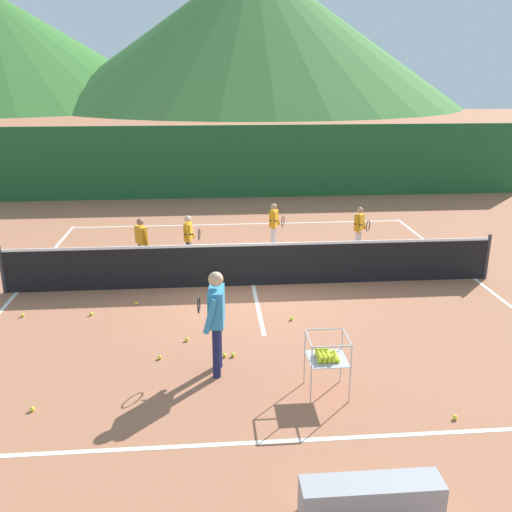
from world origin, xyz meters
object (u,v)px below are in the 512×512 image
at_px(tennis_ball_0, 136,303).
at_px(tennis_ball_5, 187,339).
at_px(instructor, 216,313).
at_px(student_3, 360,225).
at_px(student_1, 189,235).
at_px(ball_cart, 326,356).
at_px(tennis_ball_4, 224,355).
at_px(tennis_ball_9, 455,417).
at_px(tennis_ball_7, 233,355).
at_px(tennis_net, 253,264).
at_px(student_0, 141,238).
at_px(courtside_bench, 371,500).
at_px(tennis_ball_1, 23,315).
at_px(tennis_ball_6, 291,319).
at_px(student_2, 274,221).
at_px(tennis_ball_3, 32,409).
at_px(tennis_ball_2, 160,357).
at_px(tennis_ball_8, 91,314).

xyz_separation_m(tennis_ball_0, tennis_ball_5, (1.08, -1.72, 0.00)).
distance_m(instructor, student_3, 7.09).
height_order(student_1, ball_cart, student_1).
height_order(tennis_ball_4, tennis_ball_9, same).
height_order(tennis_ball_4, tennis_ball_7, same).
height_order(tennis_net, tennis_ball_4, tennis_net).
height_order(tennis_net, instructor, instructor).
bearing_deg(student_0, tennis_net, -28.60).
bearing_deg(instructor, tennis_ball_5, 115.09).
xyz_separation_m(tennis_ball_0, tennis_ball_9, (4.80, -4.39, 0.00)).
xyz_separation_m(tennis_ball_4, courtside_bench, (1.43, -3.69, 0.20)).
bearing_deg(tennis_ball_7, student_1, 99.74).
relative_size(tennis_ball_1, tennis_ball_6, 1.00).
xyz_separation_m(tennis_ball_0, tennis_ball_4, (1.72, -2.36, 0.00)).
height_order(student_3, tennis_ball_5, student_3).
height_order(student_3, tennis_ball_6, student_3).
bearing_deg(student_2, student_3, -14.09).
distance_m(tennis_net, tennis_ball_4, 3.38).
relative_size(student_2, tennis_ball_1, 17.78).
distance_m(tennis_net, tennis_ball_1, 4.79).
distance_m(student_2, student_3, 2.24).
xyz_separation_m(tennis_net, tennis_ball_3, (-3.46, -4.61, -0.47)).
bearing_deg(student_0, tennis_ball_6, -46.48).
xyz_separation_m(tennis_net, student_3, (2.96, 2.24, 0.22)).
bearing_deg(student_1, ball_cart, -70.70).
xyz_separation_m(ball_cart, courtside_bench, (-0.02, -2.48, -0.36)).
bearing_deg(tennis_ball_3, tennis_ball_7, 25.14).
distance_m(ball_cart, tennis_ball_7, 1.86).
relative_size(student_2, tennis_ball_4, 17.78).
bearing_deg(tennis_ball_7, tennis_ball_2, 178.89).
height_order(tennis_ball_0, tennis_ball_3, same).
bearing_deg(student_1, tennis_ball_7, -80.26).
distance_m(tennis_ball_1, courtside_bench, 7.72).
relative_size(student_2, ball_cart, 1.34).
height_order(student_3, courtside_bench, student_3).
height_order(student_0, tennis_ball_4, student_0).
distance_m(instructor, tennis_ball_9, 3.70).
relative_size(tennis_ball_0, courtside_bench, 0.05).
bearing_deg(ball_cart, tennis_ball_0, 131.59).
distance_m(tennis_ball_1, tennis_ball_7, 4.44).
bearing_deg(tennis_ball_0, tennis_ball_8, -150.92).
bearing_deg(student_1, instructor, -83.88).
bearing_deg(tennis_ball_6, tennis_ball_0, 161.64).
bearing_deg(student_0, student_3, 8.75).
distance_m(tennis_ball_5, courtside_bench, 4.80).
bearing_deg(tennis_ball_9, tennis_ball_4, 146.56).
xyz_separation_m(instructor, tennis_ball_9, (3.21, -1.57, -0.97)).
height_order(student_2, tennis_ball_5, student_2).
relative_size(student_2, student_3, 1.02).
distance_m(student_1, tennis_ball_6, 4.18).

